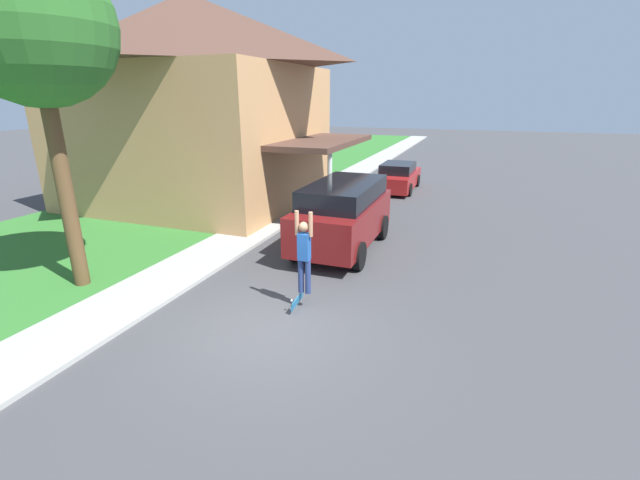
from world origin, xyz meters
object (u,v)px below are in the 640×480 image
skateboarder (304,252)px  skateboard (297,300)px  lawn_tree_near (34,28)px  car_down_street (398,177)px  suv_parked (343,214)px

skateboarder → skateboard: (-0.14, -0.10, -1.15)m
lawn_tree_near → skateboarder: bearing=9.5°
lawn_tree_near → skateboard: lawn_tree_near is taller
skateboarder → lawn_tree_near: bearing=-170.5°
lawn_tree_near → car_down_street: 16.32m
suv_parked → skateboard: 4.29m
car_down_street → skateboarder: 13.65m
suv_parked → skateboard: bearing=-86.3°
suv_parked → car_down_street: bearing=90.7°
lawn_tree_near → skateboarder: (5.68, 0.95, -4.58)m
lawn_tree_near → skateboarder: size_ratio=4.01×
skateboarder → car_down_street: bearing=92.2°
lawn_tree_near → suv_parked: (5.27, 5.03, -4.77)m
suv_parked → car_down_street: suv_parked is taller
skateboard → car_down_street: bearing=91.6°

